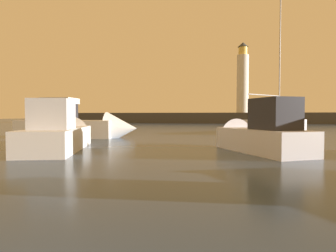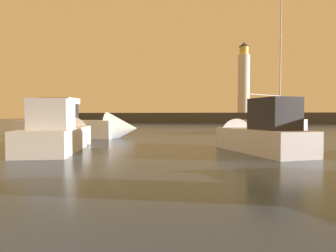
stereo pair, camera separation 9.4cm
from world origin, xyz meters
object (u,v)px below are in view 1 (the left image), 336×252
Objects in this scene: motorboat_3 at (63,134)px; sailboat_moored at (274,126)px; lighthouse at (243,79)px; motorboat_1 at (253,134)px; motorboat_2 at (83,126)px.

sailboat_moored is at bearing 51.98° from motorboat_3.
lighthouse reaches higher than sailboat_moored.
motorboat_1 is 0.73× the size of motorboat_2.
lighthouse reaches higher than motorboat_1.
motorboat_3 is 21.12m from sailboat_moored.
lighthouse is at bearing 88.58° from motorboat_1.
lighthouse is at bearing 92.92° from sailboat_moored.
sailboat_moored is (3.08, 15.74, -0.07)m from motorboat_1.
motorboat_2 is 1.08× the size of motorboat_3.
motorboat_2 is at bearing -106.90° from lighthouse.
motorboat_1 reaches higher than motorboat_3.
lighthouse is 2.17× the size of motorboat_1.
motorboat_1 is at bearing -91.42° from lighthouse.
lighthouse is 54.01m from motorboat_3.
motorboat_3 is (-11.20, -52.11, -8.69)m from lighthouse.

